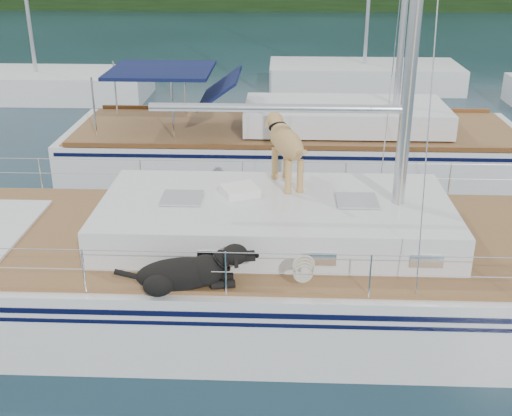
{
  "coord_description": "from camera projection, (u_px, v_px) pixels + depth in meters",
  "views": [
    {
      "loc": [
        0.87,
        -8.8,
        5.42
      ],
      "look_at": [
        0.5,
        0.2,
        1.6
      ],
      "focal_mm": 45.0,
      "sensor_mm": 36.0,
      "label": 1
    }
  ],
  "objects": [
    {
      "name": "shore_bank",
      "position": [
        273.0,
        0.0,
        52.51
      ],
      "size": [
        92.0,
        1.0,
        1.2
      ],
      "primitive_type": "cube",
      "color": "#595147",
      "rests_on": "ground"
    },
    {
      "name": "bg_boat_center",
      "position": [
        364.0,
        77.0,
        24.64
      ],
      "size": [
        7.2,
        3.0,
        11.65
      ],
      "color": "silver",
      "rests_on": "ground"
    },
    {
      "name": "ground",
      "position": [
        224.0,
        304.0,
        10.24
      ],
      "size": [
        120.0,
        120.0,
        0.0
      ],
      "primitive_type": "plane",
      "color": "black",
      "rests_on": "ground"
    },
    {
      "name": "main_sailboat",
      "position": [
        230.0,
        267.0,
        9.97
      ],
      "size": [
        12.0,
        3.93,
        14.01
      ],
      "color": "silver",
      "rests_on": "ground"
    },
    {
      "name": "neighbor_sailboat",
      "position": [
        299.0,
        148.0,
        15.8
      ],
      "size": [
        11.0,
        3.5,
        13.3
      ],
      "color": "silver",
      "rests_on": "ground"
    },
    {
      "name": "bg_boat_west",
      "position": [
        38.0,
        85.0,
        23.25
      ],
      "size": [
        8.0,
        3.0,
        11.65
      ],
      "color": "silver",
      "rests_on": "ground"
    }
  ]
}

